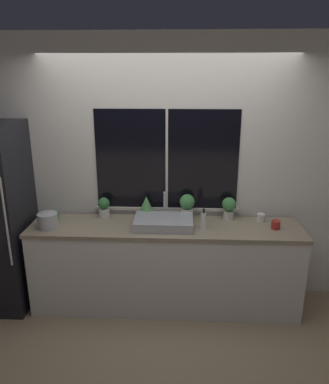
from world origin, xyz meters
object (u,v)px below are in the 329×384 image
at_px(potted_plant_center_right, 187,206).
at_px(soap_bottle, 203,220).
at_px(mug_green, 55,215).
at_px(mug_red, 276,225).
at_px(potted_plant_far_right, 229,207).
at_px(potted_plant_far_left, 104,207).
at_px(mug_white, 261,218).
at_px(kettle, 48,220).
at_px(potted_plant_center_left, 146,207).
at_px(sink, 164,222).

height_order(potted_plant_center_right, soap_bottle, potted_plant_center_right).
bearing_deg(mug_green, mug_red, -4.16).
xyz_separation_m(potted_plant_far_right, mug_green, (-1.77, -0.07, -0.09)).
bearing_deg(potted_plant_far_left, potted_plant_far_right, 0.00).
xyz_separation_m(mug_white, mug_red, (0.10, -0.19, 0.00)).
xyz_separation_m(mug_white, kettle, (-2.09, -0.26, 0.04)).
bearing_deg(kettle, potted_plant_center_left, 17.90).
relative_size(potted_plant_center_left, potted_plant_far_right, 0.99).
height_order(potted_plant_center_left, mug_red, potted_plant_center_left).
bearing_deg(potted_plant_far_left, kettle, -148.46).
distance_m(mug_green, mug_red, 2.21).
bearing_deg(sink, potted_plant_far_left, 160.85).
relative_size(sink, potted_plant_center_left, 2.45).
height_order(mug_white, mug_red, mug_red).
bearing_deg(mug_white, potted_plant_far_left, 178.63).
bearing_deg(soap_bottle, mug_white, 19.54).
height_order(potted_plant_far_left, soap_bottle, potted_plant_far_left).
bearing_deg(mug_green, soap_bottle, -6.84).
xyz_separation_m(potted_plant_far_left, potted_plant_center_left, (0.44, 0.00, 0.01)).
distance_m(sink, kettle, 1.12).
height_order(potted_plant_far_right, kettle, potted_plant_far_right).
distance_m(potted_plant_center_right, mug_white, 0.75).
bearing_deg(sink, soap_bottle, -4.51).
xyz_separation_m(potted_plant_far_right, soap_bottle, (-0.27, -0.25, -0.05)).
distance_m(soap_bottle, mug_green, 1.52).
distance_m(potted_plant_center_left, mug_green, 0.94).
distance_m(potted_plant_center_left, soap_bottle, 0.63).
distance_m(soap_bottle, mug_white, 0.63).
xyz_separation_m(potted_plant_center_left, potted_plant_center_right, (0.42, -0.00, 0.02)).
xyz_separation_m(potted_plant_far_left, mug_white, (1.60, -0.04, -0.07)).
bearing_deg(sink, potted_plant_center_left, 130.72).
xyz_separation_m(mug_green, mug_red, (2.20, -0.16, -0.00)).
bearing_deg(potted_plant_far_left, potted_plant_center_left, 0.00).
distance_m(sink, mug_green, 1.13).
xyz_separation_m(potted_plant_center_left, mug_green, (-0.93, -0.07, -0.08)).
height_order(sink, potted_plant_center_left, sink).
bearing_deg(potted_plant_far_right, mug_green, -177.81).
xyz_separation_m(potted_plant_center_right, mug_green, (-1.35, -0.07, -0.10)).
xyz_separation_m(mug_red, kettle, (-2.20, -0.07, 0.04)).
distance_m(mug_red, kettle, 2.20).
height_order(soap_bottle, mug_green, soap_bottle).
bearing_deg(mug_red, soap_bottle, -178.30).
bearing_deg(potted_plant_center_left, potted_plant_center_right, -0.00).
bearing_deg(potted_plant_center_left, sink, -49.28).
bearing_deg(potted_plant_far_right, potted_plant_center_left, 180.00).
bearing_deg(mug_white, sink, -169.58).
bearing_deg(potted_plant_center_right, mug_red, -15.01).
xyz_separation_m(sink, kettle, (-1.12, -0.08, 0.03)).
relative_size(soap_bottle, kettle, 1.04).
distance_m(potted_plant_center_left, kettle, 0.98).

